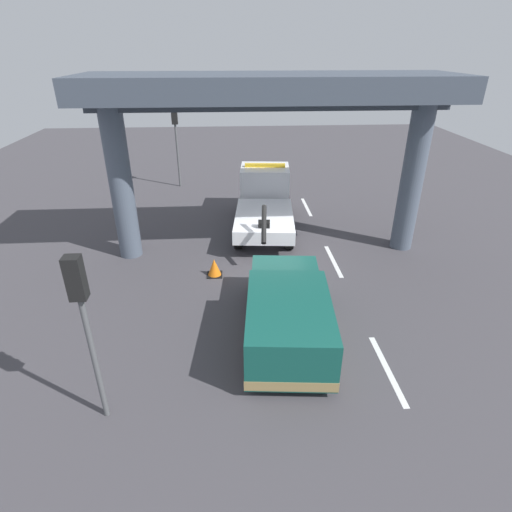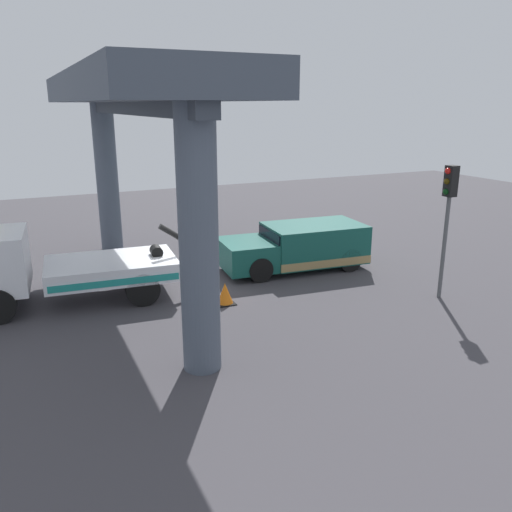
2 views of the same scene
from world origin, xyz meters
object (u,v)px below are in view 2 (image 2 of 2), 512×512
object	(u,v)px
traffic_light_near	(448,203)
traffic_cone_orange	(225,294)
towed_van_green	(299,247)
tow_truck_white	(43,266)

from	to	relation	value
traffic_light_near	traffic_cone_orange	xyz separation A→B (m)	(6.18, -2.30, -2.64)
towed_van_green	traffic_light_near	world-z (taller)	traffic_light_near
towed_van_green	traffic_cone_orange	xyz separation A→B (m)	(3.76, 2.15, -0.47)
tow_truck_white	traffic_cone_orange	xyz separation A→B (m)	(-4.82, 2.22, -0.89)
tow_truck_white	traffic_cone_orange	bearing A→B (deg)	155.27
traffic_light_near	tow_truck_white	bearing A→B (deg)	-22.31
tow_truck_white	traffic_cone_orange	size ratio (longest dim) A/B	11.26
tow_truck_white	traffic_cone_orange	distance (m)	5.39
towed_van_green	traffic_light_near	xyz separation A→B (m)	(-2.42, 4.44, 2.17)
towed_van_green	tow_truck_white	bearing A→B (deg)	-0.50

